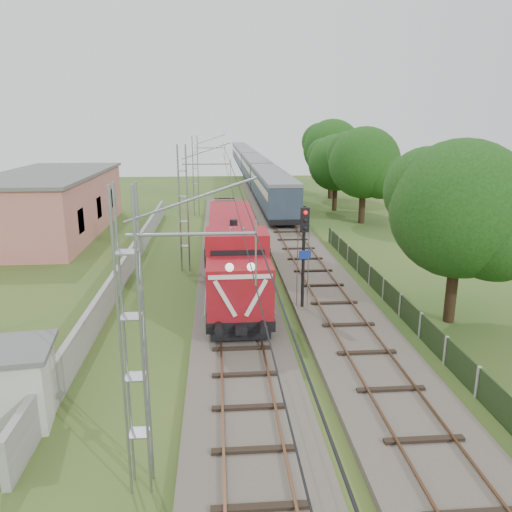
{
  "coord_description": "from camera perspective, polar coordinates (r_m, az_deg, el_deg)",
  "views": [
    {
      "loc": [
        -0.89,
        -19.37,
        9.32
      ],
      "look_at": [
        1.19,
        6.96,
        2.2
      ],
      "focal_mm": 35.0,
      "sensor_mm": 36.0,
      "label": 1
    }
  ],
  "objects": [
    {
      "name": "tree_c",
      "position": [
        54.51,
        9.23,
        10.4
      ],
      "size": [
        6.25,
        5.95,
        8.1
      ],
      "color": "#3C2418",
      "rests_on": "ground"
    },
    {
      "name": "relay_hut",
      "position": [
        17.96,
        -25.91,
        -13.08
      ],
      "size": [
        2.8,
        2.8,
        2.57
      ],
      "color": "silver",
      "rests_on": "ground"
    },
    {
      "name": "tree_a",
      "position": [
        24.66,
        22.46,
        4.8
      ],
      "size": [
        6.68,
        6.36,
        8.66
      ],
      "color": "#3C2418",
      "rests_on": "ground"
    },
    {
      "name": "track_main",
      "position": [
        27.92,
        -2.44,
        -4.03
      ],
      "size": [
        4.2,
        70.0,
        0.45
      ],
      "color": "#6B6054",
      "rests_on": "ground"
    },
    {
      "name": "fence",
      "position": [
        25.61,
        16.18,
        -5.45
      ],
      "size": [
        0.12,
        32.0,
        1.2
      ],
      "color": "black",
      "rests_on": "ground"
    },
    {
      "name": "track_side",
      "position": [
        40.85,
        3.9,
        2.12
      ],
      "size": [
        4.2,
        80.0,
        0.45
      ],
      "color": "#6B6054",
      "rests_on": "ground"
    },
    {
      "name": "coach_rake",
      "position": [
        88.15,
        -0.68,
        10.67
      ],
      "size": [
        3.06,
        91.22,
        3.53
      ],
      "color": "black",
      "rests_on": "ground"
    },
    {
      "name": "signal_post",
      "position": [
        24.35,
        5.53,
        1.74
      ],
      "size": [
        0.6,
        0.47,
        5.43
      ],
      "color": "black",
      "rests_on": "ground"
    },
    {
      "name": "tree_b",
      "position": [
        47.89,
        12.39,
        10.27
      ],
      "size": [
        6.92,
        6.59,
        8.96
      ],
      "color": "#3C2418",
      "rests_on": "ground"
    },
    {
      "name": "tree_d",
      "position": [
        63.33,
        8.77,
        11.95
      ],
      "size": [
        7.48,
        7.13,
        9.7
      ],
      "color": "#3C2418",
      "rests_on": "ground"
    },
    {
      "name": "ground",
      "position": [
        21.52,
        -1.72,
        -10.59
      ],
      "size": [
        140.0,
        140.0,
        0.0
      ],
      "primitive_type": "plane",
      "color": "#315620",
      "rests_on": "ground"
    },
    {
      "name": "catenary",
      "position": [
        31.88,
        -8.18,
        5.41
      ],
      "size": [
        3.31,
        70.0,
        8.0
      ],
      "color": "gray",
      "rests_on": "ground"
    },
    {
      "name": "locomotive",
      "position": [
        28.44,
        -2.57,
        0.57
      ],
      "size": [
        2.93,
        16.74,
        4.25
      ],
      "color": "black",
      "rests_on": "ground"
    },
    {
      "name": "boundary_wall",
      "position": [
        33.0,
        -14.14,
        -0.44
      ],
      "size": [
        0.25,
        40.0,
        1.5
      ],
      "primitive_type": "cube",
      "color": "#9E9E99",
      "rests_on": "ground"
    },
    {
      "name": "station_building",
      "position": [
        46.1,
        -22.39,
        5.61
      ],
      "size": [
        8.4,
        20.4,
        5.22
      ],
      "color": "tan",
      "rests_on": "ground"
    }
  ]
}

